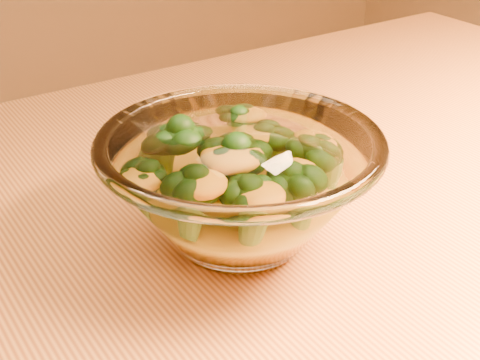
# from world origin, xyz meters

# --- Properties ---
(table) EXTENTS (1.20, 0.80, 0.75)m
(table) POSITION_xyz_m (0.00, 0.00, 0.65)
(table) COLOR #C37D3A
(table) RESTS_ON ground
(glass_bowl) EXTENTS (0.23, 0.23, 0.10)m
(glass_bowl) POSITION_xyz_m (-0.10, -0.02, 0.80)
(glass_bowl) COLOR white
(glass_bowl) RESTS_ON table
(cheese_sauce) EXTENTS (0.13, 0.13, 0.04)m
(cheese_sauce) POSITION_xyz_m (-0.10, -0.02, 0.78)
(cheese_sauce) COLOR orange
(cheese_sauce) RESTS_ON glass_bowl
(broccoli_heap) EXTENTS (0.16, 0.15, 0.07)m
(broccoli_heap) POSITION_xyz_m (-0.10, -0.02, 0.82)
(broccoli_heap) COLOR black
(broccoli_heap) RESTS_ON cheese_sauce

